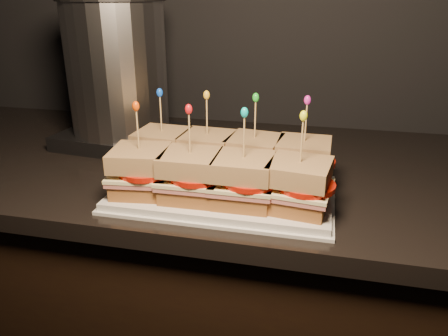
# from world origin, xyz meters

# --- Properties ---
(granite_slab) EXTENTS (2.69, 0.67, 0.03)m
(granite_slab) POSITION_xyz_m (-0.37, 1.67, 0.89)
(granite_slab) COLOR black
(granite_slab) RESTS_ON cabinet
(platter) EXTENTS (0.39, 0.24, 0.02)m
(platter) POSITION_xyz_m (-0.58, 1.50, 0.92)
(platter) COLOR silver
(platter) RESTS_ON granite_slab
(platter_rim) EXTENTS (0.40, 0.25, 0.01)m
(platter_rim) POSITION_xyz_m (-0.58, 1.50, 0.92)
(platter_rim) COLOR silver
(platter_rim) RESTS_ON granite_slab
(sandwich_0_bread_bot) EXTENTS (0.10, 0.10, 0.03)m
(sandwich_0_bread_bot) POSITION_xyz_m (-0.71, 1.55, 0.94)
(sandwich_0_bread_bot) COLOR brown
(sandwich_0_bread_bot) RESTS_ON platter
(sandwich_0_ham) EXTENTS (0.11, 0.10, 0.01)m
(sandwich_0_ham) POSITION_xyz_m (-0.71, 1.55, 0.96)
(sandwich_0_ham) COLOR #BB5F5D
(sandwich_0_ham) RESTS_ON sandwich_0_bread_bot
(sandwich_0_cheese) EXTENTS (0.11, 0.11, 0.01)m
(sandwich_0_cheese) POSITION_xyz_m (-0.71, 1.55, 0.97)
(sandwich_0_cheese) COLOR #FFF2AD
(sandwich_0_cheese) RESTS_ON sandwich_0_ham
(sandwich_0_tomato) EXTENTS (0.09, 0.09, 0.01)m
(sandwich_0_tomato) POSITION_xyz_m (-0.70, 1.55, 0.97)
(sandwich_0_tomato) COLOR red
(sandwich_0_tomato) RESTS_ON sandwich_0_cheese
(sandwich_0_bread_top) EXTENTS (0.10, 0.10, 0.03)m
(sandwich_0_bread_top) POSITION_xyz_m (-0.71, 1.55, 1.00)
(sandwich_0_bread_top) COLOR #6B360E
(sandwich_0_bread_top) RESTS_ON sandwich_0_tomato
(sandwich_0_pick) EXTENTS (0.00, 0.00, 0.09)m
(sandwich_0_pick) POSITION_xyz_m (-0.71, 1.55, 1.04)
(sandwich_0_pick) COLOR tan
(sandwich_0_pick) RESTS_ON sandwich_0_bread_top
(sandwich_0_frill) EXTENTS (0.01, 0.01, 0.02)m
(sandwich_0_frill) POSITION_xyz_m (-0.71, 1.55, 1.09)
(sandwich_0_frill) COLOR blue
(sandwich_0_frill) RESTS_ON sandwich_0_pick
(sandwich_1_bread_bot) EXTENTS (0.10, 0.10, 0.03)m
(sandwich_1_bread_bot) POSITION_xyz_m (-0.62, 1.55, 0.94)
(sandwich_1_bread_bot) COLOR brown
(sandwich_1_bread_bot) RESTS_ON platter
(sandwich_1_ham) EXTENTS (0.11, 0.10, 0.01)m
(sandwich_1_ham) POSITION_xyz_m (-0.62, 1.55, 0.96)
(sandwich_1_ham) COLOR #BB5F5D
(sandwich_1_ham) RESTS_ON sandwich_1_bread_bot
(sandwich_1_cheese) EXTENTS (0.11, 0.11, 0.01)m
(sandwich_1_cheese) POSITION_xyz_m (-0.62, 1.55, 0.97)
(sandwich_1_cheese) COLOR #FFF2AD
(sandwich_1_cheese) RESTS_ON sandwich_1_ham
(sandwich_1_tomato) EXTENTS (0.09, 0.09, 0.01)m
(sandwich_1_tomato) POSITION_xyz_m (-0.61, 1.55, 0.97)
(sandwich_1_tomato) COLOR red
(sandwich_1_tomato) RESTS_ON sandwich_1_cheese
(sandwich_1_bread_top) EXTENTS (0.10, 0.10, 0.03)m
(sandwich_1_bread_top) POSITION_xyz_m (-0.62, 1.55, 1.00)
(sandwich_1_bread_top) COLOR #6B360E
(sandwich_1_bread_top) RESTS_ON sandwich_1_tomato
(sandwich_1_pick) EXTENTS (0.00, 0.00, 0.09)m
(sandwich_1_pick) POSITION_xyz_m (-0.62, 1.55, 1.04)
(sandwich_1_pick) COLOR tan
(sandwich_1_pick) RESTS_ON sandwich_1_bread_top
(sandwich_1_frill) EXTENTS (0.01, 0.01, 0.02)m
(sandwich_1_frill) POSITION_xyz_m (-0.62, 1.55, 1.09)
(sandwich_1_frill) COLOR yellow
(sandwich_1_frill) RESTS_ON sandwich_1_pick
(sandwich_2_bread_bot) EXTENTS (0.10, 0.10, 0.03)m
(sandwich_2_bread_bot) POSITION_xyz_m (-0.53, 1.55, 0.94)
(sandwich_2_bread_bot) COLOR brown
(sandwich_2_bread_bot) RESTS_ON platter
(sandwich_2_ham) EXTENTS (0.11, 0.11, 0.01)m
(sandwich_2_ham) POSITION_xyz_m (-0.53, 1.55, 0.96)
(sandwich_2_ham) COLOR #BB5F5D
(sandwich_2_ham) RESTS_ON sandwich_2_bread_bot
(sandwich_2_cheese) EXTENTS (0.12, 0.11, 0.01)m
(sandwich_2_cheese) POSITION_xyz_m (-0.53, 1.55, 0.97)
(sandwich_2_cheese) COLOR #FFF2AD
(sandwich_2_cheese) RESTS_ON sandwich_2_ham
(sandwich_2_tomato) EXTENTS (0.09, 0.09, 0.01)m
(sandwich_2_tomato) POSITION_xyz_m (-0.52, 1.55, 0.97)
(sandwich_2_tomato) COLOR red
(sandwich_2_tomato) RESTS_ON sandwich_2_cheese
(sandwich_2_bread_top) EXTENTS (0.11, 0.11, 0.03)m
(sandwich_2_bread_top) POSITION_xyz_m (-0.53, 1.55, 1.00)
(sandwich_2_bread_top) COLOR #6B360E
(sandwich_2_bread_top) RESTS_ON sandwich_2_tomato
(sandwich_2_pick) EXTENTS (0.00, 0.00, 0.09)m
(sandwich_2_pick) POSITION_xyz_m (-0.53, 1.55, 1.04)
(sandwich_2_pick) COLOR tan
(sandwich_2_pick) RESTS_ON sandwich_2_bread_top
(sandwich_2_frill) EXTENTS (0.01, 0.01, 0.02)m
(sandwich_2_frill) POSITION_xyz_m (-0.53, 1.55, 1.09)
(sandwich_2_frill) COLOR green
(sandwich_2_frill) RESTS_ON sandwich_2_pick
(sandwich_3_bread_bot) EXTENTS (0.10, 0.10, 0.03)m
(sandwich_3_bread_bot) POSITION_xyz_m (-0.44, 1.55, 0.94)
(sandwich_3_bread_bot) COLOR brown
(sandwich_3_bread_bot) RESTS_ON platter
(sandwich_3_ham) EXTENTS (0.10, 0.10, 0.01)m
(sandwich_3_ham) POSITION_xyz_m (-0.44, 1.55, 0.96)
(sandwich_3_ham) COLOR #BB5F5D
(sandwich_3_ham) RESTS_ON sandwich_3_bread_bot
(sandwich_3_cheese) EXTENTS (0.11, 0.10, 0.01)m
(sandwich_3_cheese) POSITION_xyz_m (-0.44, 1.55, 0.97)
(sandwich_3_cheese) COLOR #FFF2AD
(sandwich_3_cheese) RESTS_ON sandwich_3_ham
(sandwich_3_tomato) EXTENTS (0.09, 0.09, 0.01)m
(sandwich_3_tomato) POSITION_xyz_m (-0.43, 1.55, 0.97)
(sandwich_3_tomato) COLOR red
(sandwich_3_tomato) RESTS_ON sandwich_3_cheese
(sandwich_3_bread_top) EXTENTS (0.10, 0.10, 0.03)m
(sandwich_3_bread_top) POSITION_xyz_m (-0.44, 1.55, 1.00)
(sandwich_3_bread_top) COLOR #6B360E
(sandwich_3_bread_top) RESTS_ON sandwich_3_tomato
(sandwich_3_pick) EXTENTS (0.00, 0.00, 0.09)m
(sandwich_3_pick) POSITION_xyz_m (-0.44, 1.55, 1.04)
(sandwich_3_pick) COLOR tan
(sandwich_3_pick) RESTS_ON sandwich_3_bread_top
(sandwich_3_frill) EXTENTS (0.01, 0.01, 0.02)m
(sandwich_3_frill) POSITION_xyz_m (-0.44, 1.55, 1.09)
(sandwich_3_frill) COLOR #D721A2
(sandwich_3_frill) RESTS_ON sandwich_3_pick
(sandwich_4_bread_bot) EXTENTS (0.10, 0.10, 0.03)m
(sandwich_4_bread_bot) POSITION_xyz_m (-0.71, 1.44, 0.94)
(sandwich_4_bread_bot) COLOR brown
(sandwich_4_bread_bot) RESTS_ON platter
(sandwich_4_ham) EXTENTS (0.11, 0.11, 0.01)m
(sandwich_4_ham) POSITION_xyz_m (-0.71, 1.44, 0.96)
(sandwich_4_ham) COLOR #BB5F5D
(sandwich_4_ham) RESTS_ON sandwich_4_bread_bot
(sandwich_4_cheese) EXTENTS (0.12, 0.11, 0.01)m
(sandwich_4_cheese) POSITION_xyz_m (-0.71, 1.44, 0.97)
(sandwich_4_cheese) COLOR #FFF2AD
(sandwich_4_cheese) RESTS_ON sandwich_4_ham
(sandwich_4_tomato) EXTENTS (0.09, 0.09, 0.01)m
(sandwich_4_tomato) POSITION_xyz_m (-0.70, 1.44, 0.97)
(sandwich_4_tomato) COLOR red
(sandwich_4_tomato) RESTS_ON sandwich_4_cheese
(sandwich_4_bread_top) EXTENTS (0.11, 0.11, 0.03)m
(sandwich_4_bread_top) POSITION_xyz_m (-0.71, 1.44, 1.00)
(sandwich_4_bread_top) COLOR #6B360E
(sandwich_4_bread_top) RESTS_ON sandwich_4_tomato
(sandwich_4_pick) EXTENTS (0.00, 0.00, 0.09)m
(sandwich_4_pick) POSITION_xyz_m (-0.71, 1.44, 1.04)
(sandwich_4_pick) COLOR tan
(sandwich_4_pick) RESTS_ON sandwich_4_bread_top
(sandwich_4_frill) EXTENTS (0.01, 0.01, 0.02)m
(sandwich_4_frill) POSITION_xyz_m (-0.71, 1.44, 1.09)
(sandwich_4_frill) COLOR #E94705
(sandwich_4_frill) RESTS_ON sandwich_4_pick
(sandwich_5_bread_bot) EXTENTS (0.09, 0.09, 0.03)m
(sandwich_5_bread_bot) POSITION_xyz_m (-0.62, 1.44, 0.94)
(sandwich_5_bread_bot) COLOR brown
(sandwich_5_bread_bot) RESTS_ON platter
(sandwich_5_ham) EXTENTS (0.10, 0.10, 0.01)m
(sandwich_5_ham) POSITION_xyz_m (-0.62, 1.44, 0.96)
(sandwich_5_ham) COLOR #BB5F5D
(sandwich_5_ham) RESTS_ON sandwich_5_bread_bot
(sandwich_5_cheese) EXTENTS (0.11, 0.10, 0.01)m
(sandwich_5_cheese) POSITION_xyz_m (-0.62, 1.44, 0.97)
(sandwich_5_cheese) COLOR #FFF2AD
(sandwich_5_cheese) RESTS_ON sandwich_5_ham
(sandwich_5_tomato) EXTENTS (0.09, 0.09, 0.01)m
(sandwich_5_tomato) POSITION_xyz_m (-0.61, 1.44, 0.97)
(sandwich_5_tomato) COLOR red
(sandwich_5_tomato) RESTS_ON sandwich_5_cheese
(sandwich_5_bread_top) EXTENTS (0.10, 0.10, 0.03)m
(sandwich_5_bread_top) POSITION_xyz_m (-0.62, 1.44, 1.00)
(sandwich_5_bread_top) COLOR #6B360E
(sandwich_5_bread_top) RESTS_ON sandwich_5_tomato
(sandwich_5_pick) EXTENTS (0.00, 0.00, 0.09)m
(sandwich_5_pick) POSITION_xyz_m (-0.62, 1.44, 1.04)
(sandwich_5_pick) COLOR tan
(sandwich_5_pick) RESTS_ON sandwich_5_bread_top
(sandwich_5_frill) EXTENTS (0.01, 0.01, 0.02)m
(sandwich_5_frill) POSITION_xyz_m (-0.62, 1.44, 1.09)
(sandwich_5_frill) COLOR red
(sandwich_5_frill) RESTS_ON sandwich_5_pick
(sandwich_6_bread_bot) EXTENTS (0.09, 0.09, 0.03)m
(sandwich_6_bread_bot) POSITION_xyz_m (-0.53, 1.44, 0.94)
(sandwich_6_bread_bot) COLOR brown
(sandwich_6_bread_bot) RESTS_ON platter
(sandwich_6_ham) EXTENTS (0.10, 0.10, 0.01)m
(sandwich_6_ham) POSITION_xyz_m (-0.53, 1.44, 0.96)
(sandwich_6_ham) COLOR #BB5F5D
(sandwich_6_ham) RESTS_ON sandwich_6_bread_bot
(sandwich_6_cheese) EXTENTS (0.10, 0.10, 0.01)m
(sandwich_6_cheese) POSITION_xyz_m (-0.53, 1.44, 0.97)
(sandwich_6_cheese) COLOR #FFF2AD
(sandwich_6_cheese) RESTS_ON sandwich_6_ham
(sandwich_6_tomato) EXTENTS (0.09, 0.09, 0.01)m
(sandwich_6_tomato) POSITION_xyz_m (-0.52, 1.44, 0.97)
(sandwich_6_tomato) COLOR red
(sandwich_6_tomato) RESTS_ON sandwich_6_cheese
(sandwich_6_bread_top) EXTENTS (0.10, 0.10, 0.03)m
(sandwich_6_bread_top) POSITION_xyz_m (-0.53, 1.44, 1.00)
(sandwich_6_bread_top) COLOR #6B360E
(sandwich_6_bread_top) RESTS_ON sandwich_6_tomato
(sandwich_6_pick) EXTENTS (0.00, 0.00, 0.09)m
(sandwich_6_pick) POSITION_xyz_m (-0.53, 1.44, 1.04)
(sandwich_6_pick) COLOR tan
(sandwich_6_pick) RESTS_ON sandwich_6_bread_top
(sandwich_6_frill) EXTENTS (0.01, 0.01, 0.02)m
(sandwich_6_frill) POSITION_xyz_m (-0.53, 1.44, 1.09)
(sandwich_6_frill) COLOR #07C3C2
(sandwich_6_frill) RESTS_ON sandwich_6_pick
(sandwich_7_bread_bot) EXTENTS (0.10, 0.10, 0.03)m
(sandwich_7_bread_bot) POSITION_xyz_m (-0.44, 1.44, 0.94)
(sandwich_7_bread_bot) COLOR brown
(sandwich_7_bread_bot) RESTS_ON platter
(sandwich_7_ham) EXTENTS (0.11, 0.11, 0.01)m
(sandwich_7_ham) POSITION_xyz_m (-0.44, 1.44, 0.96)
(sandwich_7_ham) COLOR #BB5F5D
(sandwich_7_ham) RESTS_ON sandwich_7_bread_bot
(sandwich_7_cheese) EXTENTS (0.12, 0.11, 0.01)m
(sandwich_7_cheese) POSITION_xyz_m (-0.44, 1.44, 0.97)
(sandwich_7_cheese) COLOR #FFF2AD
(sandwich_7_cheese) RESTS_ON sandwich_7_ham
(sandwich_7_tomato) EXTENTS (0.09, 0.09, 0.01)m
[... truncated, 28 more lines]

